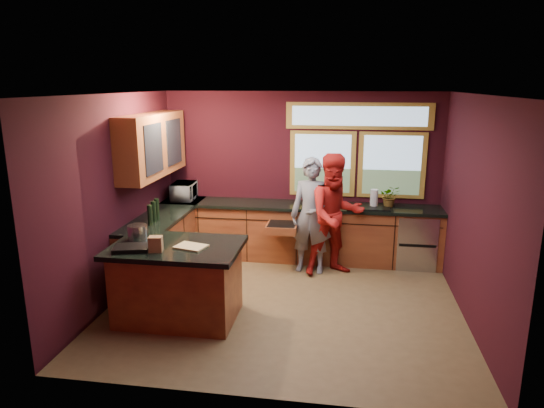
% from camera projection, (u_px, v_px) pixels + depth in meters
% --- Properties ---
extents(floor, '(4.50, 4.50, 0.00)m').
position_uv_depth(floor, '(285.00, 303.00, 6.40)').
color(floor, brown).
rests_on(floor, ground).
extents(room_shell, '(4.52, 4.02, 2.71)m').
position_uv_depth(room_shell, '(244.00, 164.00, 6.36)').
color(room_shell, black).
rests_on(room_shell, ground).
extents(back_counter, '(4.50, 0.64, 0.93)m').
position_uv_depth(back_counter, '(311.00, 232.00, 7.88)').
color(back_counter, '#5B2415').
rests_on(back_counter, floor).
extents(left_counter, '(0.64, 2.30, 0.93)m').
position_uv_depth(left_counter, '(166.00, 242.00, 7.39)').
color(left_counter, '#5B2415').
rests_on(left_counter, floor).
extents(island, '(1.55, 1.05, 0.95)m').
position_uv_depth(island, '(178.00, 281.00, 5.90)').
color(island, '#5B2415').
rests_on(island, floor).
extents(person_grey, '(0.69, 0.49, 1.76)m').
position_uv_depth(person_grey, '(312.00, 216.00, 7.29)').
color(person_grey, slate).
rests_on(person_grey, floor).
extents(person_red, '(1.10, 1.00, 1.84)m').
position_uv_depth(person_red, '(335.00, 215.00, 7.19)').
color(person_red, '#A21612').
rests_on(person_red, floor).
extents(microwave, '(0.40, 0.55, 0.29)m').
position_uv_depth(microwave, '(184.00, 191.00, 8.05)').
color(microwave, '#999999').
rests_on(microwave, left_counter).
extents(potted_plant, '(0.31, 0.27, 0.34)m').
position_uv_depth(potted_plant, '(390.00, 196.00, 7.59)').
color(potted_plant, '#999999').
rests_on(potted_plant, back_counter).
extents(paper_towel, '(0.12, 0.12, 0.28)m').
position_uv_depth(paper_towel, '(374.00, 198.00, 7.59)').
color(paper_towel, white).
rests_on(paper_towel, back_counter).
extents(cutting_board, '(0.40, 0.33, 0.02)m').
position_uv_depth(cutting_board, '(191.00, 247.00, 5.71)').
color(cutting_board, tan).
rests_on(cutting_board, island).
extents(stock_pot, '(0.24, 0.24, 0.18)m').
position_uv_depth(stock_pot, '(137.00, 232.00, 5.99)').
color(stock_pot, silver).
rests_on(stock_pot, island).
extents(paper_bag, '(0.17, 0.15, 0.18)m').
position_uv_depth(paper_bag, '(156.00, 244.00, 5.55)').
color(paper_bag, brown).
rests_on(paper_bag, island).
extents(black_tray, '(0.46, 0.38, 0.05)m').
position_uv_depth(black_tray, '(131.00, 248.00, 5.61)').
color(black_tray, black).
rests_on(black_tray, island).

